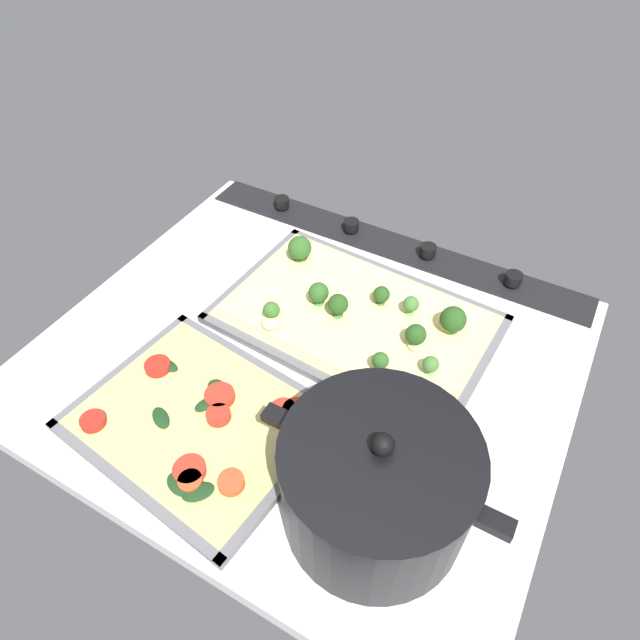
# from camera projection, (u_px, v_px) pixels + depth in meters

# --- Properties ---
(ground_plane) EXTENTS (0.74, 0.64, 0.03)m
(ground_plane) POSITION_uv_depth(u_px,v_px,m) (307.00, 359.00, 0.82)
(ground_plane) COLOR white
(stove_control_panel) EXTENTS (0.71, 0.07, 0.03)m
(stove_control_panel) POSITION_uv_depth(u_px,v_px,m) (388.00, 243.00, 0.98)
(stove_control_panel) COLOR black
(stove_control_panel) RESTS_ON ground_plane
(baking_tray_front) EXTENTS (0.42, 0.28, 0.01)m
(baking_tray_front) POSITION_uv_depth(u_px,v_px,m) (356.00, 321.00, 0.85)
(baking_tray_front) COLOR slate
(baking_tray_front) RESTS_ON ground_plane
(broccoli_pizza) EXTENTS (0.40, 0.26, 0.06)m
(broccoli_pizza) POSITION_uv_depth(u_px,v_px,m) (358.00, 314.00, 0.84)
(broccoli_pizza) COLOR #D3B77F
(broccoli_pizza) RESTS_ON baking_tray_front
(baking_tray_back) EXTENTS (0.33, 0.28, 0.01)m
(baking_tray_back) POSITION_uv_depth(u_px,v_px,m) (199.00, 422.00, 0.72)
(baking_tray_back) COLOR slate
(baking_tray_back) RESTS_ON ground_plane
(veggie_pizza_back) EXTENTS (0.30, 0.25, 0.02)m
(veggie_pizza_back) POSITION_uv_depth(u_px,v_px,m) (200.00, 420.00, 0.71)
(veggie_pizza_back) COLOR tan
(veggie_pizza_back) RESTS_ON baking_tray_back
(cooking_pot) EXTENTS (0.28, 0.21, 0.16)m
(cooking_pot) POSITION_uv_depth(u_px,v_px,m) (377.00, 483.00, 0.59)
(cooking_pot) COLOR black
(cooking_pot) RESTS_ON ground_plane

